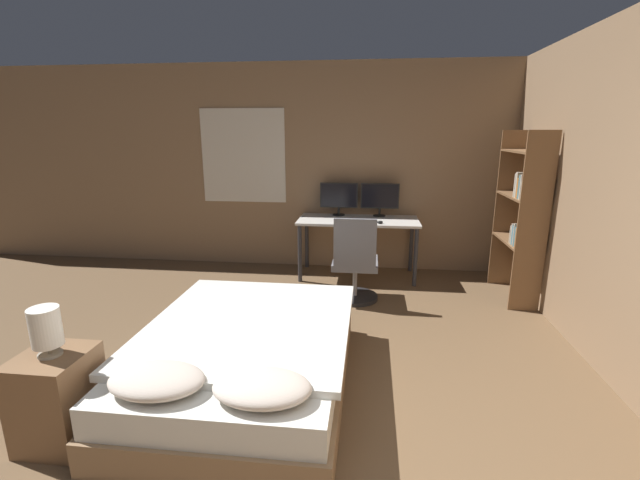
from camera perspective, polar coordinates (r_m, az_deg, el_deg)
name	(u,v)px	position (r m, az deg, el deg)	size (l,w,h in m)	color
wall_back	(352,169)	(5.76, 4.30, 9.46)	(12.00, 0.08, 2.70)	#8E7051
bed	(247,358)	(3.27, -9.75, -15.22)	(1.46, 1.96, 0.55)	#846647
nightstand	(58,398)	(3.15, -31.56, -17.53)	(0.39, 0.41, 0.57)	brown
bedside_lamp	(46,328)	(2.95, -32.73, -9.84)	(0.17, 0.17, 0.29)	gray
desk	(358,226)	(5.45, 5.11, 1.89)	(1.51, 0.69, 0.75)	beige
monitor_left	(339,197)	(5.64, 2.54, 5.78)	(0.49, 0.16, 0.43)	black
monitor_right	(380,197)	(5.63, 7.99, 5.64)	(0.49, 0.16, 0.43)	black
keyboard	(358,222)	(5.20, 5.05, 2.35)	(0.36, 0.13, 0.02)	black
computer_mouse	(380,222)	(5.19, 8.01, 2.36)	(0.07, 0.05, 0.04)	black
office_chair	(355,267)	(4.71, 4.68, -3.65)	(0.52, 0.52, 0.96)	black
bookshelf	(524,209)	(5.07, 25.51, 3.73)	(0.30, 0.85, 1.85)	brown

